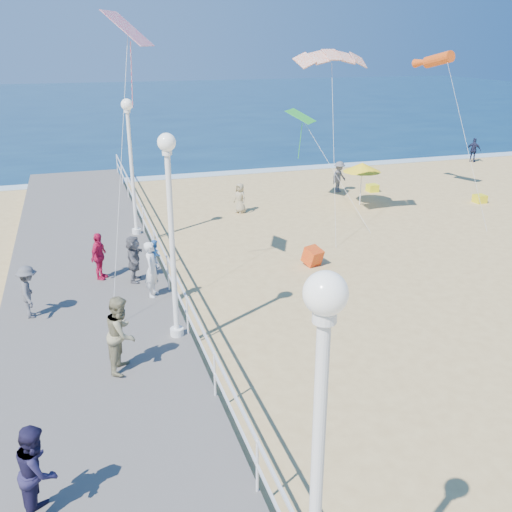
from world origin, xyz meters
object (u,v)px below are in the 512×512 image
object	(u,v)px
woman_holding_toddler	(152,269)
toddler_held	(155,254)
lamp_post_near	(318,453)
spectator_3	(99,256)
beach_walker_a	(339,177)
beach_umbrella	(362,167)
box_kite	(313,258)
spectator_7	(37,470)
beach_walker_c	(240,198)
spectator_5	(134,259)
spectator_1	(121,334)
lamp_post_far	(131,153)
beach_walker_b	(474,150)
beach_chair_right	(480,199)
beach_chair_left	(372,188)
spectator_2	(29,292)
lamp_post_mid	(171,217)

from	to	relation	value
woman_holding_toddler	toddler_held	distance (m)	0.48
lamp_post_near	spectator_3	size ratio (longest dim) A/B	3.39
spectator_3	beach_walker_a	size ratio (longest dim) A/B	0.94
beach_umbrella	box_kite	bearing A→B (deg)	-128.61
lamp_post_near	spectator_7	distance (m)	5.43
lamp_post_near	beach_walker_c	xyz separation A→B (m)	(5.24, 20.91, -2.94)
spectator_5	spectator_1	bearing A→B (deg)	-177.87
lamp_post_far	beach_walker_c	xyz separation A→B (m)	(5.24, 2.91, -2.94)
beach_walker_b	spectator_1	bearing A→B (deg)	90.58
beach_chair_right	spectator_3	bearing A→B (deg)	-164.33
beach_walker_c	woman_holding_toddler	bearing A→B (deg)	-58.35
woman_holding_toddler	spectator_3	bearing A→B (deg)	63.00
lamp_post_near	beach_walker_c	bearing A→B (deg)	75.94
spectator_3	spectator_7	size ratio (longest dim) A/B	0.93
toddler_held	beach_walker_b	xyz separation A→B (m)	(23.89, 16.02, -0.88)
beach_walker_a	beach_walker_b	size ratio (longest dim) A/B	1.03
spectator_1	beach_walker_a	size ratio (longest dim) A/B	1.12
lamp_post_near	beach_walker_a	size ratio (longest dim) A/B	3.17
lamp_post_far	spectator_7	bearing A→B (deg)	-102.62
lamp_post_near	toddler_held	world-z (taller)	lamp_post_near
beach_chair_left	spectator_5	bearing A→B (deg)	-145.42
lamp_post_near	spectator_2	xyz separation A→B (m)	(-3.72, 11.35, -2.50)
spectator_5	spectator_7	distance (m)	9.77
lamp_post_mid	beach_chair_left	bearing A→B (deg)	45.76
spectator_1	box_kite	distance (m)	9.36
beach_walker_b	woman_holding_toddler	bearing A→B (deg)	85.97
spectator_5	beach_chair_right	distance (m)	19.00
woman_holding_toddler	beach_walker_c	world-z (taller)	woman_holding_toddler
lamp_post_far	spectator_5	bearing A→B (deg)	-97.18
spectator_1	beach_umbrella	distance (m)	18.11
lamp_post_far	spectator_3	bearing A→B (deg)	-110.87
spectator_1	beach_chair_left	bearing A→B (deg)	-24.57
spectator_1	spectator_3	size ratio (longest dim) A/B	1.19
lamp_post_far	lamp_post_near	bearing A→B (deg)	-90.00
woman_holding_toddler	toddler_held	world-z (taller)	same
beach_umbrella	beach_chair_left	world-z (taller)	beach_umbrella
spectator_3	beach_chair_right	distance (m)	19.86
lamp_post_mid	beach_walker_b	world-z (taller)	lamp_post_mid
beach_walker_b	beach_walker_c	distance (m)	19.86
spectator_3	box_kite	distance (m)	7.56
beach_walker_b	spectator_7	bearing A→B (deg)	93.95
box_kite	beach_umbrella	xyz separation A→B (m)	(5.57, 6.97, 1.61)
lamp_post_far	spectator_5	world-z (taller)	lamp_post_far
woman_holding_toddler	spectator_2	bearing A→B (deg)	121.08
beach_umbrella	woman_holding_toddler	bearing A→B (deg)	-143.09
spectator_7	lamp_post_far	bearing A→B (deg)	-7.85
lamp_post_far	beach_walker_b	xyz separation A→B (m)	(23.83, 9.90, -2.85)
beach_chair_left	beach_umbrella	bearing A→B (deg)	-130.87
woman_holding_toddler	spectator_5	size ratio (longest dim) A/B	1.13
lamp_post_mid	woman_holding_toddler	bearing A→B (deg)	94.58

